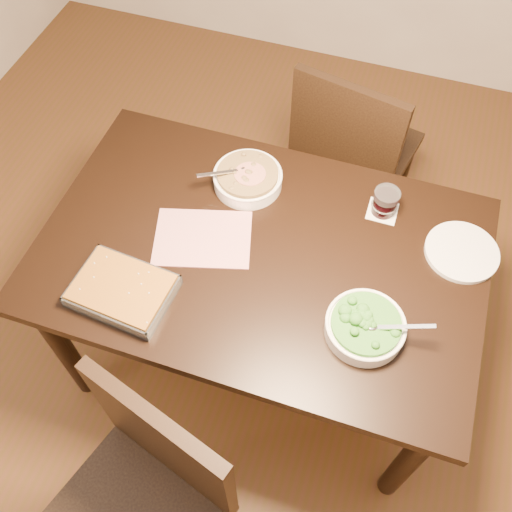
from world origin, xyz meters
TOP-DOWN VIEW (x-y plane):
  - ground at (0.00, 0.00)m, footprint 4.00×4.00m
  - table at (0.00, 0.00)m, footprint 1.40×0.90m
  - magazine_a at (-0.19, -0.01)m, footprint 0.36×0.30m
  - coaster at (0.33, 0.28)m, footprint 0.10×0.10m
  - stew_bowl at (-0.13, 0.25)m, footprint 0.23×0.23m
  - broccoli_bowl at (0.37, -0.17)m, footprint 0.26×0.23m
  - baking_dish at (-0.34, -0.28)m, footprint 0.31×0.24m
  - wine_tumbler at (0.33, 0.28)m, footprint 0.08×0.08m
  - dinner_plate at (0.60, 0.19)m, footprint 0.23×0.23m
  - chair_near at (-0.09, -0.75)m, footprint 0.56×0.56m
  - chair_far at (0.15, 0.73)m, footprint 0.52×0.52m

SIDE VIEW (x-z plane):
  - ground at x=0.00m, z-range 0.00..0.00m
  - chair_far at x=0.15m, z-range 0.06..0.99m
  - chair_near at x=-0.09m, z-range 0.06..1.01m
  - table at x=0.00m, z-range 0.28..1.03m
  - coaster at x=0.33m, z-range 0.75..0.75m
  - magazine_a at x=-0.19m, z-range 0.75..0.76m
  - dinner_plate at x=0.60m, z-range 0.75..0.77m
  - baking_dish at x=-0.34m, z-range 0.75..0.80m
  - broccoli_bowl at x=0.37m, z-range 0.74..0.83m
  - stew_bowl at x=-0.13m, z-range 0.74..0.83m
  - wine_tumbler at x=0.33m, z-range 0.75..0.85m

